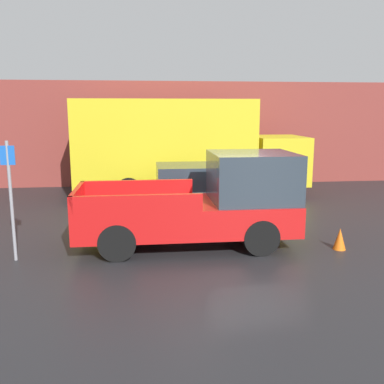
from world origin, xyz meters
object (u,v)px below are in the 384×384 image
object	(u,v)px
delivery_truck	(181,146)
parking_sign	(11,195)
car	(193,190)
pickup_truck	(207,203)
traffic_cone	(340,239)

from	to	relation	value
delivery_truck	parking_sign	xyz separation A→B (m)	(-4.19, -6.63, -0.44)
car	delivery_truck	size ratio (longest dim) A/B	0.51
pickup_truck	delivery_truck	size ratio (longest dim) A/B	0.60
parking_sign	delivery_truck	bearing A→B (deg)	57.67
pickup_truck	car	bearing A→B (deg)	89.79
pickup_truck	car	distance (m)	2.86
delivery_truck	parking_sign	bearing A→B (deg)	-122.33
pickup_truck	car	xyz separation A→B (m)	(0.01, 2.85, -0.23)
car	traffic_cone	bearing A→B (deg)	-49.93
car	pickup_truck	bearing A→B (deg)	-90.21
pickup_truck	parking_sign	distance (m)	4.35
traffic_cone	parking_sign	bearing A→B (deg)	179.20
car	traffic_cone	size ratio (longest dim) A/B	8.51
car	delivery_truck	distance (m)	3.34
pickup_truck	delivery_truck	bearing A→B (deg)	90.86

